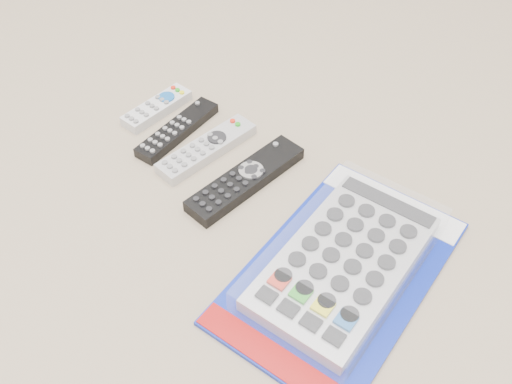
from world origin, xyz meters
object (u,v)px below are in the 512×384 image
Objects in this scene: remote_large_black at (245,179)px; jumbo_remote_packaged at (344,261)px; remote_slim_black at (177,130)px; remote_silver_dvd at (206,148)px; remote_small_grey at (157,108)px.

jumbo_remote_packaged reaches higher than remote_large_black.
remote_slim_black is 0.07m from remote_silver_dvd.
remote_slim_black and remote_silver_dvd have the same top height.
remote_large_black is at bearing 165.40° from jumbo_remote_packaged.
remote_large_black is at bearing -2.70° from remote_silver_dvd.
remote_silver_dvd is (0.07, -0.00, 0.00)m from remote_slim_black.
remote_silver_dvd is 0.86× the size of remote_large_black.
remote_silver_dvd is at bearing 176.60° from remote_large_black.
remote_small_grey is at bearing 160.68° from remote_slim_black.
remote_slim_black is 0.37m from jumbo_remote_packaged.
remote_small_grey is at bearing 176.67° from remote_silver_dvd.
jumbo_remote_packaged reaches higher than remote_small_grey.
remote_silver_dvd is (0.14, -0.02, 0.00)m from remote_small_grey.
jumbo_remote_packaged reaches higher than remote_slim_black.
remote_small_grey is at bearing 166.63° from jumbo_remote_packaged.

